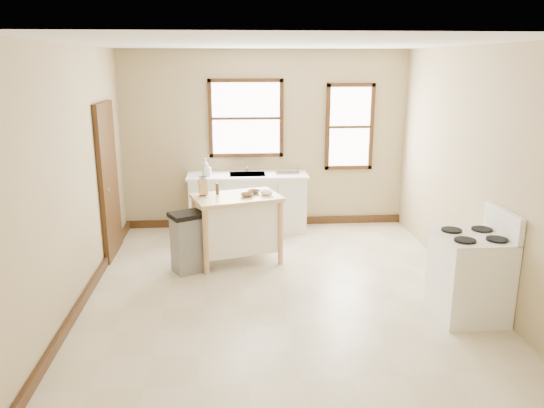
{
  "coord_description": "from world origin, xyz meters",
  "views": [
    {
      "loc": [
        -0.56,
        -5.86,
        2.62
      ],
      "look_at": [
        -0.06,
        0.4,
        0.92
      ],
      "focal_mm": 35.0,
      "sensor_mm": 36.0,
      "label": 1
    }
  ],
  "objects": [
    {
      "name": "dish_rack",
      "position": [
        0.32,
        2.2,
        0.97
      ],
      "size": [
        0.4,
        0.32,
        0.09
      ],
      "primitive_type": null,
      "rotation": [
        0.0,
        0.0,
        -0.12
      ],
      "color": "silver",
      "rests_on": "sink_counter"
    },
    {
      "name": "ceiling",
      "position": [
        0.0,
        0.0,
        2.8
      ],
      "size": [
        5.0,
        5.0,
        0.0
      ],
      "primitive_type": "plane",
      "rotation": [
        3.14,
        0.0,
        0.0
      ],
      "color": "white",
      "rests_on": "ground"
    },
    {
      "name": "window_side",
      "position": [
        1.35,
        2.48,
        1.6
      ],
      "size": [
        0.77,
        0.06,
        1.37
      ],
      "primitive_type": null,
      "color": "#351C0E",
      "rests_on": "wall_back"
    },
    {
      "name": "kitchen_island",
      "position": [
        -0.49,
        0.89,
        0.45
      ],
      "size": [
        1.26,
        0.99,
        0.91
      ],
      "primitive_type": null,
      "rotation": [
        0.0,
        0.0,
        0.28
      ],
      "color": "#F8D191",
      "rests_on": "ground"
    },
    {
      "name": "window_main",
      "position": [
        -0.3,
        2.48,
        1.75
      ],
      "size": [
        1.17,
        0.06,
        1.22
      ],
      "primitive_type": null,
      "color": "#351C0E",
      "rests_on": "wall_back"
    },
    {
      "name": "baseboard_left",
      "position": [
        -2.22,
        0.0,
        0.06
      ],
      "size": [
        0.04,
        5.0,
        0.12
      ],
      "primitive_type": "cube",
      "color": "#351C0E",
      "rests_on": "ground"
    },
    {
      "name": "pepper_grinder",
      "position": [
        -0.74,
        0.99,
        0.98
      ],
      "size": [
        0.05,
        0.05,
        0.15
      ],
      "primitive_type": "cylinder",
      "rotation": [
        0.0,
        0.0,
        0.06
      ],
      "color": "#3C2310",
      "rests_on": "kitchen_island"
    },
    {
      "name": "soap_bottle_a",
      "position": [
        -0.94,
        2.17,
        1.05
      ],
      "size": [
        0.13,
        0.13,
        0.26
      ],
      "primitive_type": "imported",
      "rotation": [
        0.0,
        0.0,
        0.35
      ],
      "color": "#B2B2B2",
      "rests_on": "sink_counter"
    },
    {
      "name": "door_left",
      "position": [
        -2.21,
        1.3,
        1.05
      ],
      "size": [
        0.06,
        0.9,
        2.1
      ],
      "primitive_type": "cube",
      "color": "#351C0E",
      "rests_on": "ground"
    },
    {
      "name": "wall_right",
      "position": [
        2.25,
        0.0,
        1.4
      ],
      "size": [
        0.04,
        5.0,
        2.8
      ],
      "primitive_type": "cube",
      "color": "tan",
      "rests_on": "ground"
    },
    {
      "name": "trash_bin",
      "position": [
        -1.12,
        0.57,
        0.39
      ],
      "size": [
        0.51,
        0.48,
        0.78
      ],
      "primitive_type": null,
      "rotation": [
        0.0,
        0.0,
        0.48
      ],
      "color": "gray",
      "rests_on": "ground"
    },
    {
      "name": "bowl_c",
      "position": [
        -0.09,
        0.91,
        0.93
      ],
      "size": [
        0.18,
        0.18,
        0.05
      ],
      "primitive_type": "imported",
      "rotation": [
        0.0,
        0.0,
        -0.06
      ],
      "color": "white",
      "rests_on": "kitchen_island"
    },
    {
      "name": "knife_block",
      "position": [
        -0.93,
        0.95,
        1.01
      ],
      "size": [
        0.12,
        0.12,
        0.2
      ],
      "primitive_type": null,
      "rotation": [
        0.0,
        0.0,
        0.26
      ],
      "color": "tan",
      "rests_on": "kitchen_island"
    },
    {
      "name": "wall_back",
      "position": [
        0.0,
        2.5,
        1.4
      ],
      "size": [
        4.5,
        0.04,
        2.8
      ],
      "primitive_type": "cube",
      "color": "tan",
      "rests_on": "ground"
    },
    {
      "name": "bowl_b",
      "position": [
        -0.25,
        1.01,
        0.93
      ],
      "size": [
        0.24,
        0.24,
        0.04
      ],
      "primitive_type": "imported",
      "rotation": [
        0.0,
        0.0,
        0.91
      ],
      "color": "brown",
      "rests_on": "kitchen_island"
    },
    {
      "name": "floor",
      "position": [
        0.0,
        0.0,
        0.0
      ],
      "size": [
        5.0,
        5.0,
        0.0
      ],
      "primitive_type": "plane",
      "color": "beige",
      "rests_on": "ground"
    },
    {
      "name": "sink_counter",
      "position": [
        -0.3,
        2.2,
        0.46
      ],
      "size": [
        1.86,
        0.62,
        0.92
      ],
      "primitive_type": null,
      "color": "silver",
      "rests_on": "ground"
    },
    {
      "name": "faucet",
      "position": [
        -0.3,
        2.38,
        1.03
      ],
      "size": [
        0.03,
        0.03,
        0.22
      ],
      "primitive_type": "cylinder",
      "color": "silver",
      "rests_on": "sink_counter"
    },
    {
      "name": "bowl_a",
      "position": [
        -0.36,
        0.84,
        0.93
      ],
      "size": [
        0.17,
        0.17,
        0.04
      ],
      "primitive_type": "imported",
      "rotation": [
        0.0,
        0.0,
        -0.02
      ],
      "color": "brown",
      "rests_on": "kitchen_island"
    },
    {
      "name": "wall_left",
      "position": [
        -2.25,
        0.0,
        1.4
      ],
      "size": [
        0.04,
        5.0,
        2.8
      ],
      "primitive_type": "cube",
      "color": "tan",
      "rests_on": "ground"
    },
    {
      "name": "gas_stove",
      "position": [
        1.91,
        -0.9,
        0.58
      ],
      "size": [
        0.72,
        0.73,
        1.16
      ],
      "primitive_type": null,
      "color": "white",
      "rests_on": "ground"
    },
    {
      "name": "baseboard_back",
      "position": [
        0.0,
        2.47,
        0.06
      ],
      "size": [
        4.5,
        0.04,
        0.12
      ],
      "primitive_type": "cube",
      "color": "#351C0E",
      "rests_on": "ground"
    },
    {
      "name": "soap_bottle_b",
      "position": [
        -0.91,
        2.1,
        1.02
      ],
      "size": [
        0.11,
        0.11,
        0.2
      ],
      "primitive_type": "imported",
      "rotation": [
        0.0,
        0.0,
        -0.19
      ],
      "color": "#B2B2B2",
      "rests_on": "sink_counter"
    }
  ]
}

